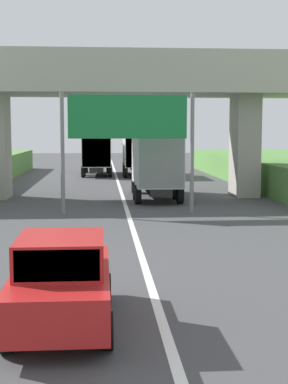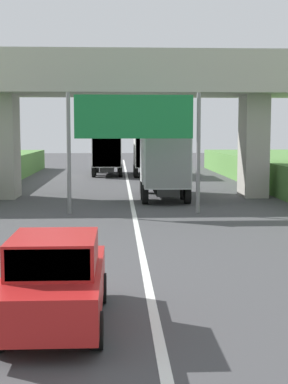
{
  "view_description": "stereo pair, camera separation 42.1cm",
  "coord_description": "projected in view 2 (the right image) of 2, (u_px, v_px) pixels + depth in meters",
  "views": [
    {
      "loc": [
        -1.12,
        4.53,
        3.63
      ],
      "look_at": [
        0.0,
        19.59,
        2.0
      ],
      "focal_mm": 52.53,
      "sensor_mm": 36.0,
      "label": 1
    },
    {
      "loc": [
        -0.7,
        4.51,
        3.63
      ],
      "look_at": [
        0.0,
        19.59,
        2.0
      ],
      "focal_mm": 52.53,
      "sensor_mm": 36.0,
      "label": 2
    }
  ],
  "objects": [
    {
      "name": "truck_white",
      "position": [
        148.0,
        152.0,
        46.27
      ],
      "size": [
        2.44,
        7.3,
        3.44
      ],
      "color": "black",
      "rests_on": "ground"
    },
    {
      "name": "truck_black",
      "position": [
        107.0,
        152.0,
        46.91
      ],
      "size": [
        2.44,
        7.3,
        3.44
      ],
      "color": "black",
      "rests_on": "ground"
    },
    {
      "name": "overhead_highway_sign",
      "position": [
        134.0,
        125.0,
        24.52
      ],
      "size": [
        5.88,
        0.18,
        5.32
      ],
      "color": "slate",
      "rests_on": "ground"
    },
    {
      "name": "lane_centre_stripe",
      "position": [
        134.0,
        216.0,
        24.24
      ],
      "size": [
        0.2,
        96.98,
        0.01
      ],
      "primitive_type": "cube",
      "color": "white",
      "rests_on": "ground"
    },
    {
      "name": "truck_silver",
      "position": [
        163.0,
        163.0,
        30.37
      ],
      "size": [
        2.44,
        7.3,
        3.44
      ],
      "color": "black",
      "rests_on": "ground"
    },
    {
      "name": "overpass_bridge",
      "position": [
        130.0,
        90.0,
        30.68
      ],
      "size": [
        40.0,
        4.8,
        7.82
      ],
      "color": "#ADA89E",
      "rests_on": "ground"
    },
    {
      "name": "car_red",
      "position": [
        55.0,
        280.0,
        10.5
      ],
      "size": [
        1.86,
        4.1,
        1.72
      ],
      "color": "red",
      "rests_on": "ground"
    }
  ]
}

